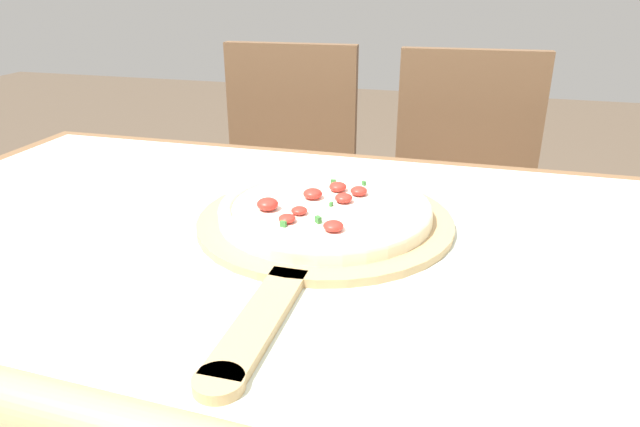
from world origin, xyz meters
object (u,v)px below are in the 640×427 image
at_px(pizza_peel, 321,227).
at_px(rolling_pin, 86,419).
at_px(chair_right, 463,199).
at_px(chair_left, 285,182).
at_px(pizza, 325,209).

height_order(pizza_peel, rolling_pin, rolling_pin).
bearing_deg(chair_right, chair_left, 176.76).
bearing_deg(rolling_pin, chair_left, 101.21).
relative_size(rolling_pin, chair_right, 0.46).
relative_size(pizza, rolling_pin, 0.77).
xyz_separation_m(chair_left, chair_right, (0.50, -0.00, 0.00)).
bearing_deg(chair_left, pizza_peel, -70.33).
distance_m(chair_left, chair_right, 0.50).
height_order(pizza, chair_left, chair_left).
bearing_deg(rolling_pin, pizza, 81.20).
distance_m(pizza_peel, pizza, 0.03).
height_order(pizza, chair_right, chair_right).
xyz_separation_m(pizza_peel, chair_right, (0.19, 0.73, -0.21)).
bearing_deg(pizza, pizza_peel, -89.26).
xyz_separation_m(pizza, rolling_pin, (-0.07, -0.47, -0.00)).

